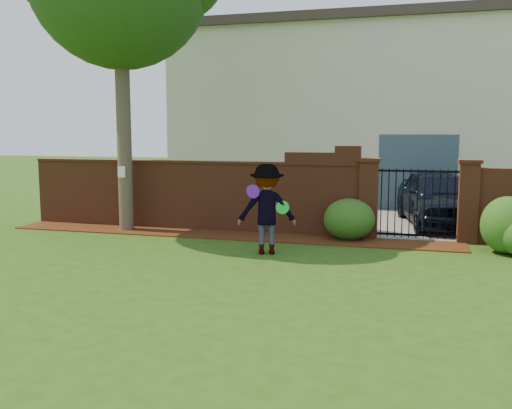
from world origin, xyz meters
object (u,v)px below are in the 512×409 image
(man, at_px, (266,209))
(frisbee_purple, at_px, (253,191))
(frisbee_green, at_px, (282,207))
(car, at_px, (441,199))

(man, height_order, frisbee_purple, man)
(man, distance_m, frisbee_purple, 0.55)
(frisbee_purple, relative_size, frisbee_green, 1.01)
(car, height_order, frisbee_green, car)
(car, height_order, man, man)
(man, xyz_separation_m, frisbee_purple, (-0.19, -0.33, 0.40))
(frisbee_purple, bearing_deg, man, 60.57)
(car, distance_m, frisbee_green, 5.54)
(frisbee_purple, bearing_deg, frisbee_green, 29.93)
(car, distance_m, man, 5.72)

